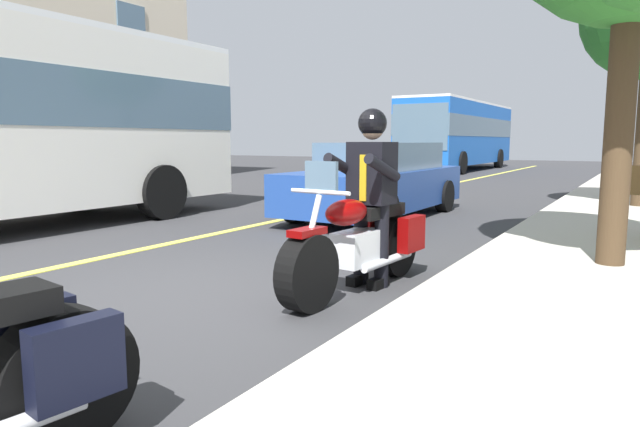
{
  "coord_description": "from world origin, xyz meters",
  "views": [
    {
      "loc": [
        3.73,
        3.71,
        1.43
      ],
      "look_at": [
        -0.67,
        1.06,
        0.75
      ],
      "focal_mm": 30.88,
      "sensor_mm": 36.0,
      "label": 1
    }
  ],
  "objects_px": {
    "rider_main": "(371,182)",
    "motorcycle_main": "(360,244)",
    "car_dark": "(377,180)",
    "bus_far": "(459,132)"
  },
  "relations": [
    {
      "from": "motorcycle_main",
      "to": "rider_main",
      "type": "height_order",
      "value": "rider_main"
    },
    {
      "from": "bus_far",
      "to": "motorcycle_main",
      "type": "bearing_deg",
      "value": 14.69
    },
    {
      "from": "rider_main",
      "to": "bus_far",
      "type": "bearing_deg",
      "value": -165.16
    },
    {
      "from": "motorcycle_main",
      "to": "car_dark",
      "type": "height_order",
      "value": "car_dark"
    },
    {
      "from": "rider_main",
      "to": "motorcycle_main",
      "type": "bearing_deg",
      "value": -3.76
    },
    {
      "from": "bus_far",
      "to": "car_dark",
      "type": "height_order",
      "value": "bus_far"
    },
    {
      "from": "rider_main",
      "to": "car_dark",
      "type": "xyz_separation_m",
      "value": [
        -4.6,
        -2.08,
        -0.35
      ]
    },
    {
      "from": "motorcycle_main",
      "to": "rider_main",
      "type": "xyz_separation_m",
      "value": [
        -0.19,
        0.01,
        0.58
      ]
    },
    {
      "from": "motorcycle_main",
      "to": "car_dark",
      "type": "bearing_deg",
      "value": -156.67
    },
    {
      "from": "motorcycle_main",
      "to": "bus_far",
      "type": "xyz_separation_m",
      "value": [
        -22.42,
        -5.88,
        1.42
      ]
    }
  ]
}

